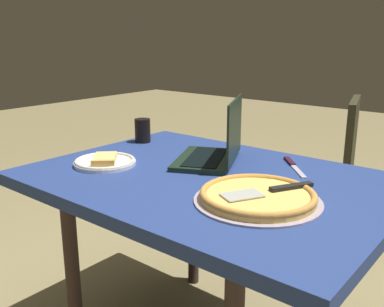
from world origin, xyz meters
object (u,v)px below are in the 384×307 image
pizza_plate (105,162)px  chair_near (325,165)px  dining_table (208,194)px  table_knife (293,165)px  drink_cup (143,130)px  laptop (216,149)px  pizza_tray (258,196)px

pizza_plate → chair_near: 1.29m
dining_table → pizza_plate: size_ratio=5.34×
dining_table → table_knife: bearing=-120.6°
pizza_plate → table_knife: bearing=-141.9°
drink_cup → chair_near: (-0.52, -0.86, -0.27)m
table_knife → chair_near: (0.18, -0.78, -0.22)m
dining_table → pizza_plate: bearing=20.3°
laptop → drink_cup: (0.45, -0.06, 0.00)m
laptop → chair_near: (-0.07, -0.92, -0.27)m
dining_table → table_knife: 0.35m
chair_near → table_knife: bearing=103.2°
laptop → drink_cup: 0.46m
pizza_tray → drink_cup: bearing=-21.4°
pizza_tray → table_knife: size_ratio=1.90×
pizza_tray → laptop: bearing=-36.9°
laptop → pizza_plate: laptop is taller
drink_cup → chair_near: 1.05m
laptop → chair_near: laptop is taller
laptop → table_knife: bearing=-149.9°
pizza_plate → table_knife: pizza_plate is taller
pizza_tray → chair_near: chair_near is taller
pizza_plate → pizza_tray: bearing=-176.6°
pizza_tray → table_knife: pizza_tray is taller
table_knife → drink_cup: bearing=7.0°
pizza_plate → chair_near: size_ratio=0.27×
pizza_plate → chair_near: bearing=-107.1°
pizza_plate → pizza_tray: (-0.64, -0.04, 0.00)m
laptop → table_knife: 0.29m
laptop → chair_near: size_ratio=0.45×
laptop → pizza_tray: (-0.34, 0.25, -0.04)m
dining_table → drink_cup: 0.58m
pizza_plate → chair_near: (-0.37, -1.21, -0.23)m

